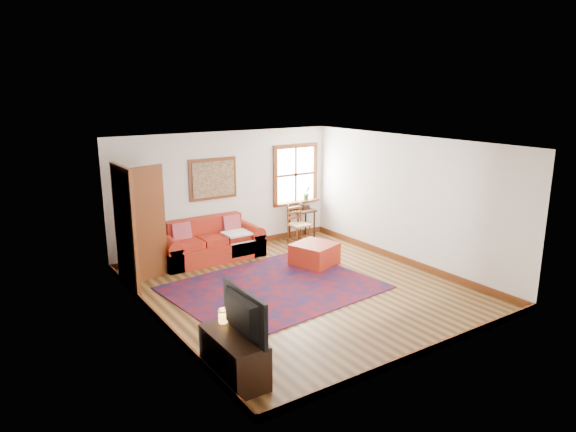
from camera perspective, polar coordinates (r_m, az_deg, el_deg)
ground at (r=8.90m, az=1.47°, el=-8.10°), size 5.50×5.50×0.00m
room_envelope at (r=8.43m, az=1.48°, el=2.38°), size 5.04×5.54×2.52m
window at (r=11.66m, az=1.01°, el=3.97°), size 1.18×0.20×1.38m
doorway at (r=9.18m, az=-16.45°, el=-0.96°), size 0.89×1.08×2.14m
framed_artwork at (r=10.60m, az=-8.32°, el=4.10°), size 1.05×0.07×0.85m
persian_rug at (r=8.93m, az=-1.57°, el=-7.95°), size 3.55×2.95×0.02m
red_leather_sofa at (r=10.46m, az=-8.62°, el=-3.28°), size 2.07×0.86×0.81m
red_ottoman at (r=10.02m, az=2.97°, el=-4.26°), size 0.94×0.94×0.42m
side_table at (r=11.67m, az=1.57°, el=0.11°), size 0.55×0.41×0.66m
ladder_back_chair at (r=11.28m, az=1.06°, el=-0.76°), size 0.42×0.40×0.88m
media_cabinet at (r=6.31m, az=-6.02°, el=-15.28°), size 0.45×1.00×0.55m
television at (r=6.01m, az=-5.68°, el=-10.90°), size 0.13×0.97×0.56m
candle_hurricane at (r=6.45m, az=-7.24°, el=-11.02°), size 0.12×0.12×0.18m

